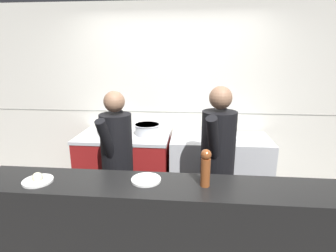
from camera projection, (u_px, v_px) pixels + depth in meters
wall_back_tiled at (172, 101)px, 3.66m from camera, size 8.00×0.06×2.60m
oven_range at (125, 167)px, 3.55m from camera, size 1.19×0.71×0.91m
prep_counter at (219, 171)px, 3.44m from camera, size 1.25×0.65×0.91m
pass_counter at (160, 237)px, 2.16m from camera, size 2.97×0.45×0.95m
stock_pot at (107, 125)px, 3.45m from camera, size 0.27×0.27×0.22m
sauce_pot at (147, 129)px, 3.43m from camera, size 0.33×0.33×0.14m
mixing_bowl_steel at (204, 132)px, 3.36m from camera, size 0.26×0.26×0.11m
chefs_knife at (239, 140)px, 3.21m from camera, size 0.36×0.15×0.02m
plated_dish_main at (38, 180)px, 2.07m from camera, size 0.23×0.23×0.08m
plated_dish_appetiser at (146, 180)px, 2.09m from camera, size 0.24×0.24×0.02m
pepper_mill at (206, 167)px, 1.98m from camera, size 0.08×0.08×0.30m
chef_head_cook at (117, 158)px, 2.73m from camera, size 0.37×0.70×1.59m
chef_sous at (217, 160)px, 2.61m from camera, size 0.42×0.71×1.65m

